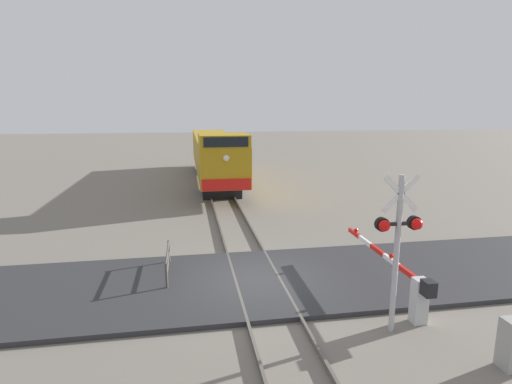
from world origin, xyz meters
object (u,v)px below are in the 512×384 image
at_px(locomotive, 215,154).
at_px(utility_cabinet, 512,344).
at_px(guard_railing, 168,261).
at_px(crossing_gate, 408,284).
at_px(crossing_signal, 398,236).

distance_m(locomotive, utility_cabinet, 24.34).
xyz_separation_m(utility_cabinet, guard_railing, (-7.53, 6.20, 0.04)).
height_order(crossing_gate, utility_cabinet, crossing_gate).
relative_size(crossing_signal, crossing_gate, 0.77).
distance_m(crossing_gate, utility_cabinet, 2.89).
xyz_separation_m(crossing_signal, guard_railing, (-5.73, 4.34, -1.91)).
relative_size(crossing_gate, utility_cabinet, 4.63).
bearing_deg(crossing_signal, crossing_gate, 44.42).
relative_size(locomotive, guard_railing, 8.06).
bearing_deg(guard_railing, locomotive, 80.78).
xyz_separation_m(locomotive, crossing_gate, (3.75, -21.11, -1.26)).
height_order(locomotive, crossing_gate, locomotive).
xyz_separation_m(locomotive, utility_cabinet, (4.67, -23.84, -1.52)).
bearing_deg(locomotive, utility_cabinet, -78.93).
bearing_deg(locomotive, guard_railing, -99.22).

